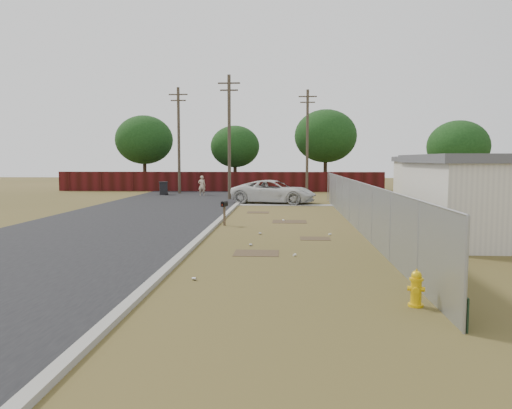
# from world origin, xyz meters

# --- Properties ---
(ground) EXTENTS (120.00, 120.00, 0.00)m
(ground) POSITION_xyz_m (0.00, 0.00, 0.00)
(ground) COLOR brown
(ground) RESTS_ON ground
(street) EXTENTS (15.10, 60.00, 0.12)m
(street) POSITION_xyz_m (-6.76, 8.05, 0.02)
(street) COLOR black
(street) RESTS_ON ground
(chainlink_fence) EXTENTS (0.10, 27.06, 2.02)m
(chainlink_fence) POSITION_xyz_m (3.12, 1.03, 0.80)
(chainlink_fence) COLOR gray
(chainlink_fence) RESTS_ON ground
(privacy_fence) EXTENTS (30.00, 0.12, 1.80)m
(privacy_fence) POSITION_xyz_m (-6.00, 25.00, 0.90)
(privacy_fence) COLOR #430E0F
(privacy_fence) RESTS_ON ground
(utility_poles) EXTENTS (12.60, 8.24, 9.00)m
(utility_poles) POSITION_xyz_m (-3.67, 20.67, 4.69)
(utility_poles) COLOR #4A4031
(utility_poles) RESTS_ON ground
(houses) EXTENTS (9.30, 17.24, 3.10)m
(houses) POSITION_xyz_m (9.70, 3.13, 1.56)
(houses) COLOR beige
(houses) RESTS_ON ground
(horizon_trees) EXTENTS (33.32, 31.94, 7.78)m
(horizon_trees) POSITION_xyz_m (0.84, 23.56, 4.63)
(horizon_trees) COLOR #372919
(horizon_trees) RESTS_ON ground
(fire_hydrant) EXTENTS (0.37, 0.37, 0.76)m
(fire_hydrant) POSITION_xyz_m (2.70, -10.45, 0.35)
(fire_hydrant) COLOR #DEAF0B
(fire_hydrant) RESTS_ON ground
(mailbox) EXTENTS (0.28, 0.48, 1.09)m
(mailbox) POSITION_xyz_m (-2.60, 1.49, 0.86)
(mailbox) COLOR brown
(mailbox) RESTS_ON ground
(pickup_truck) EXTENTS (6.02, 3.77, 1.55)m
(pickup_truck) POSITION_xyz_m (-0.67, 12.88, 0.78)
(pickup_truck) COLOR silver
(pickup_truck) RESTS_ON ground
(pedestrian) EXTENTS (0.62, 0.43, 1.63)m
(pedestrian) POSITION_xyz_m (-6.64, 19.57, 0.81)
(pedestrian) COLOR #C6AC91
(pedestrian) RESTS_ON ground
(trash_bin) EXTENTS (0.89, 0.87, 1.09)m
(trash_bin) POSITION_xyz_m (-9.97, 20.26, 0.56)
(trash_bin) COLOR black
(trash_bin) RESTS_ON ground
(scattered_litter) EXTENTS (4.05, 12.00, 0.07)m
(scattered_litter) POSITION_xyz_m (-0.30, -2.75, 0.04)
(scattered_litter) COLOR white
(scattered_litter) RESTS_ON ground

